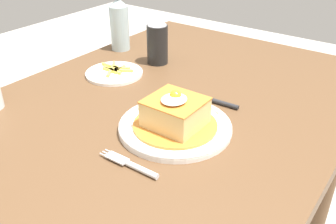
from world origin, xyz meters
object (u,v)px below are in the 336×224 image
fork (134,166)px  soda_can (157,44)px  beer_bottle_clear (119,21)px  main_plate (175,126)px  side_plate_fries (114,73)px  knife (216,101)px

fork → soda_can: bearing=32.3°
soda_can → beer_bottle_clear: beer_bottle_clear is taller
main_plate → side_plate_fries: bearing=65.7°
fork → soda_can: size_ratio=1.14×
main_plate → fork: (-0.16, -0.02, -0.00)m
soda_can → side_plate_fries: 0.17m
soda_can → fork: bearing=-147.7°
fork → side_plate_fries: 0.46m
fork → side_plate_fries: size_ratio=0.83×
beer_bottle_clear → side_plate_fries: 0.24m
knife → side_plate_fries: (-0.02, 0.34, -0.00)m
main_plate → knife: main_plate is taller
main_plate → beer_bottle_clear: bearing=54.9°
main_plate → side_plate_fries: (0.15, 0.32, -0.00)m
beer_bottle_clear → main_plate: bearing=-125.1°
main_plate → soda_can: (0.30, 0.28, 0.05)m
soda_can → beer_bottle_clear: size_ratio=0.47×
soda_can → knife: bearing=-114.3°
side_plate_fries → fork: bearing=-132.4°
knife → soda_can: (0.13, 0.29, 0.06)m
fork → beer_bottle_clear: 0.68m
fork → main_plate: bearing=5.3°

